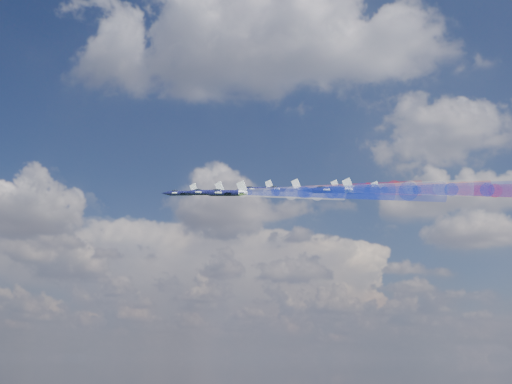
# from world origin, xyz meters

# --- Properties ---
(jet_lead) EXTENTS (12.44, 11.32, 5.94)m
(jet_lead) POSITION_xyz_m (-4.64, -6.99, 142.98)
(jet_lead) COLOR black
(trail_lead) EXTENTS (34.14, 14.11, 8.01)m
(trail_lead) POSITION_xyz_m (16.20, -13.30, 140.58)
(trail_lead) COLOR white
(jet_inner_left) EXTENTS (12.44, 11.32, 5.94)m
(jet_inner_left) POSITION_xyz_m (4.40, -20.35, 139.31)
(jet_inner_left) COLOR black
(trail_inner_left) EXTENTS (34.14, 14.11, 8.01)m
(trail_inner_left) POSITION_xyz_m (25.24, -26.65, 136.90)
(trail_inner_left) COLOR #1930D6
(jet_inner_right) EXTENTS (12.44, 11.32, 5.94)m
(jet_inner_right) POSITION_xyz_m (11.43, 1.64, 145.46)
(jet_inner_right) COLOR black
(trail_inner_right) EXTENTS (34.14, 14.11, 8.01)m
(trail_inner_right) POSITION_xyz_m (32.27, -4.67, 143.05)
(trail_inner_right) COLOR red
(jet_outer_left) EXTENTS (12.44, 11.32, 5.94)m
(jet_outer_left) POSITION_xyz_m (11.57, -33.57, 135.48)
(jet_outer_left) COLOR black
(trail_outer_left) EXTENTS (34.14, 14.11, 8.01)m
(trail_outer_left) POSITION_xyz_m (32.41, -39.88, 133.08)
(trail_outer_left) COLOR #1930D6
(jet_center_third) EXTENTS (12.44, 11.32, 5.94)m
(jet_center_third) POSITION_xyz_m (19.31, -13.02, 141.24)
(jet_center_third) COLOR black
(trail_center_third) EXTENTS (34.14, 14.11, 8.01)m
(trail_center_third) POSITION_xyz_m (40.15, -19.33, 138.83)
(trail_center_third) COLOR white
(jet_outer_right) EXTENTS (12.44, 11.32, 5.94)m
(jet_outer_right) POSITION_xyz_m (26.73, 7.89, 146.47)
(jet_outer_right) COLOR black
(trail_outer_right) EXTENTS (34.14, 14.11, 8.01)m
(trail_outer_right) POSITION_xyz_m (47.57, 1.58, 144.07)
(trail_outer_right) COLOR red
(jet_rear_left) EXTENTS (12.44, 11.32, 5.94)m
(jet_rear_left) POSITION_xyz_m (30.40, -28.74, 136.45)
(jet_rear_left) COLOR black
(trail_rear_left) EXTENTS (34.14, 14.11, 8.01)m
(trail_rear_left) POSITION_xyz_m (51.24, -35.04, 134.04)
(trail_rear_left) COLOR #1930D6
(jet_rear_right) EXTENTS (12.44, 11.32, 5.94)m
(jet_rear_right) POSITION_xyz_m (36.00, -7.74, 141.41)
(jet_rear_right) COLOR black
(trail_rear_right) EXTENTS (34.14, 14.11, 8.01)m
(trail_rear_right) POSITION_xyz_m (56.84, -14.05, 139.00)
(trail_rear_right) COLOR red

